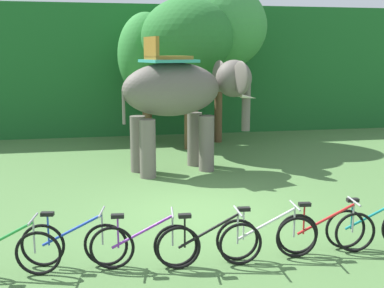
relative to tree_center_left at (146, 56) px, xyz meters
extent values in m
plane|color=#4C753D|center=(0.18, -8.35, -3.22)|extent=(80.00, 80.00, 0.00)
cube|color=#1E6028|center=(0.18, 4.63, -0.60)|extent=(36.00, 6.00, 5.24)
cylinder|color=brown|center=(0.00, 0.00, -2.28)|extent=(0.36, 0.36, 1.88)
ellipsoid|color=#338438|center=(0.00, 0.00, 0.04)|extent=(2.09, 2.09, 3.07)
cylinder|color=brown|center=(1.25, -1.52, -1.88)|extent=(0.23, 0.23, 2.69)
ellipsoid|color=#28702D|center=(1.25, -1.52, 0.65)|extent=(3.14, 3.14, 2.63)
cylinder|color=brown|center=(1.58, -0.90, -2.22)|extent=(0.34, 0.34, 2.01)
ellipsoid|color=#1E6028|center=(1.58, -0.90, -0.11)|extent=(2.19, 2.19, 2.45)
cylinder|color=brown|center=(2.64, -0.38, -1.80)|extent=(0.30, 0.30, 2.86)
ellipsoid|color=#3D8E42|center=(2.64, -0.38, 1.05)|extent=(3.49, 3.49, 3.16)
ellipsoid|color=#665E56|center=(0.23, -4.59, -0.87)|extent=(3.16, 2.10, 1.50)
cylinder|color=#665E56|center=(1.01, -3.99, -2.42)|extent=(0.44, 0.44, 1.60)
cylinder|color=#665E56|center=(1.20, -4.74, -2.42)|extent=(0.44, 0.44, 1.60)
cylinder|color=#665E56|center=(-0.73, -4.45, -2.42)|extent=(0.44, 0.44, 1.60)
cylinder|color=#665E56|center=(-0.54, -5.20, -2.42)|extent=(0.44, 0.44, 1.60)
ellipsoid|color=#665E56|center=(2.17, -4.08, -0.62)|extent=(1.32, 1.25, 1.10)
ellipsoid|color=#665E56|center=(1.86, -3.52, -0.57)|extent=(0.37, 0.85, 0.96)
ellipsoid|color=#665E56|center=(2.18, -4.72, -0.57)|extent=(0.37, 0.85, 0.96)
cylinder|color=#665E56|center=(2.60, -3.97, -1.52)|extent=(0.26, 0.26, 1.40)
cone|color=beige|center=(2.50, -3.77, -1.17)|extent=(0.57, 0.26, 0.21)
cone|color=beige|center=(2.61, -4.19, -1.17)|extent=(0.57, 0.26, 0.21)
cube|color=teal|center=(0.14, -4.62, -0.09)|extent=(1.60, 1.62, 0.08)
cube|color=olive|center=(0.14, -4.62, 0.00)|extent=(1.29, 1.15, 0.10)
cube|color=olive|center=(-0.35, -4.75, 0.28)|extent=(0.33, 0.90, 0.56)
cylinder|color=#665E56|center=(-1.14, -4.96, -1.32)|extent=(0.08, 0.08, 0.90)
torus|color=black|center=(-2.80, -10.80, -2.87)|extent=(0.71, 0.15, 0.71)
cylinder|color=green|center=(-3.32, -10.73, -2.62)|extent=(0.97, 0.19, 0.54)
cylinder|color=#9E9EA3|center=(-2.85, -10.80, -2.59)|extent=(0.03, 0.03, 0.55)
cylinder|color=#9E9EA3|center=(-2.85, -10.80, -2.32)|extent=(0.11, 0.52, 0.03)
torus|color=black|center=(-2.77, -10.49, -2.87)|extent=(0.71, 0.17, 0.71)
torus|color=black|center=(-1.78, -10.66, -2.87)|extent=(0.71, 0.17, 0.71)
cylinder|color=blue|center=(-2.30, -10.57, -2.62)|extent=(0.96, 0.21, 0.54)
cylinder|color=blue|center=(-2.67, -10.51, -2.61)|extent=(0.03, 0.03, 0.52)
cube|color=black|center=(-2.67, -10.51, -2.35)|extent=(0.21, 0.13, 0.06)
cylinder|color=#9E9EA3|center=(-1.83, -10.66, -2.59)|extent=(0.03, 0.03, 0.55)
cylinder|color=#9E9EA3|center=(-1.83, -10.66, -2.32)|extent=(0.12, 0.52, 0.03)
torus|color=black|center=(-1.69, -10.81, -2.87)|extent=(0.71, 0.13, 0.71)
torus|color=black|center=(-0.70, -10.92, -2.87)|extent=(0.71, 0.13, 0.71)
cylinder|color=purple|center=(-1.22, -10.86, -2.62)|extent=(0.97, 0.15, 0.54)
cylinder|color=purple|center=(-1.59, -10.82, -2.61)|extent=(0.03, 0.03, 0.52)
cube|color=black|center=(-1.59, -10.82, -2.35)|extent=(0.21, 0.12, 0.06)
cylinder|color=#9E9EA3|center=(-0.75, -10.91, -2.59)|extent=(0.03, 0.03, 0.55)
cylinder|color=#9E9EA3|center=(-0.75, -10.91, -2.32)|extent=(0.09, 0.52, 0.03)
torus|color=black|center=(-0.67, -11.00, -2.87)|extent=(0.71, 0.08, 0.71)
torus|color=black|center=(0.33, -11.04, -2.87)|extent=(0.71, 0.08, 0.71)
cylinder|color=black|center=(-0.19, -11.02, -2.62)|extent=(0.97, 0.08, 0.54)
cylinder|color=black|center=(-0.57, -11.01, -2.61)|extent=(0.03, 0.03, 0.52)
cube|color=black|center=(-0.57, -11.01, -2.35)|extent=(0.20, 0.11, 0.06)
cylinder|color=#9E9EA3|center=(0.28, -11.04, -2.59)|extent=(0.03, 0.03, 0.55)
cylinder|color=#9E9EA3|center=(0.28, -11.04, -2.32)|extent=(0.05, 0.52, 0.03)
torus|color=black|center=(0.33, -10.86, -2.87)|extent=(0.71, 0.11, 0.71)
torus|color=black|center=(1.33, -10.95, -2.87)|extent=(0.71, 0.11, 0.71)
cylinder|color=silver|center=(0.80, -10.90, -2.62)|extent=(0.97, 0.13, 0.54)
cylinder|color=silver|center=(0.43, -10.87, -2.61)|extent=(0.03, 0.03, 0.52)
cube|color=black|center=(0.43, -10.87, -2.35)|extent=(0.21, 0.12, 0.06)
cylinder|color=#9E9EA3|center=(1.28, -10.94, -2.59)|extent=(0.03, 0.03, 0.55)
cylinder|color=#9E9EA3|center=(1.28, -10.94, -2.32)|extent=(0.08, 0.52, 0.03)
torus|color=black|center=(1.40, -10.81, -2.87)|extent=(0.71, 0.13, 0.71)
torus|color=black|center=(2.39, -10.93, -2.87)|extent=(0.71, 0.13, 0.71)
cylinder|color=red|center=(1.87, -10.87, -2.62)|extent=(0.97, 0.16, 0.54)
cylinder|color=red|center=(1.50, -10.82, -2.61)|extent=(0.03, 0.03, 0.52)
cube|color=black|center=(1.50, -10.82, -2.35)|extent=(0.21, 0.12, 0.06)
cylinder|color=#9E9EA3|center=(2.34, -10.92, -2.59)|extent=(0.03, 0.03, 0.55)
cylinder|color=#9E9EA3|center=(2.34, -10.92, -2.32)|extent=(0.09, 0.52, 0.03)
torus|color=black|center=(2.31, -10.75, -2.87)|extent=(0.71, 0.14, 0.71)
cylinder|color=teal|center=(2.78, -10.81, -2.62)|extent=(0.97, 0.17, 0.54)
cylinder|color=teal|center=(2.41, -10.76, -2.61)|extent=(0.03, 0.03, 0.52)
cube|color=black|center=(2.41, -10.76, -2.35)|extent=(0.21, 0.12, 0.06)
camera|label=1|loc=(-1.85, -18.10, 0.15)|focal=45.58mm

